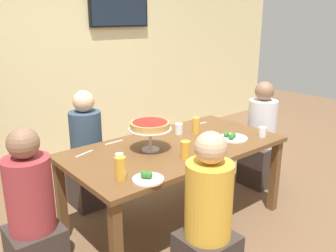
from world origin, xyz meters
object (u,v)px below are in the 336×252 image
Objects in this scene: diner_near_left at (208,229)px; cutlery_fork_near at (84,154)px; beer_glass_amber_short at (196,125)px; salad_plate_far_diner at (232,137)px; television at (119,8)px; diner_head_east at (260,142)px; beer_glass_amber_spare at (185,150)px; diner_far_left at (88,158)px; beer_glass_amber_tall at (121,168)px; dining_table at (175,154)px; diner_head_west at (33,223)px; water_glass_clear_spare at (179,129)px; cutlery_knife_near at (200,124)px; water_glass_clear_near at (262,132)px; cutlery_fork_far at (114,142)px; deep_dish_pizza_stand at (150,127)px; water_glass_clear_far at (119,160)px; salad_plate_near_diner at (147,177)px.

diner_near_left is 1.18m from cutlery_fork_near.
salad_plate_far_diner is at bearing -68.09° from beer_glass_amber_short.
diner_near_left is at bearing -130.06° from beer_glass_amber_short.
television reaches higher than diner_near_left.
beer_glass_amber_spare is (-1.36, -0.28, 0.32)m from diner_head_east.
diner_far_left is 1.14m from beer_glass_amber_tall.
diner_head_west is (-1.25, -0.01, -0.17)m from dining_table.
diner_head_east is 4.48× the size of salad_plate_far_diner.
diner_near_left is (-1.23, -2.91, -1.41)m from television.
water_glass_clear_spare is (0.64, 1.01, 0.30)m from diner_near_left.
beer_glass_amber_spare reaches higher than cutlery_knife_near.
diner_head_east is at bearing -11.46° from water_glass_clear_spare.
diner_near_left is 1.54m from cutlery_knife_near.
water_glass_clear_near is at bearing 106.78° from cutlery_knife_near.
salad_plate_far_diner is 1.43× the size of cutlery_fork_far.
diner_far_left is 1.59m from diner_near_left.
cutlery_fork_far is at bearing 145.53° from salad_plate_far_diner.
diner_head_east is at bearing 8.15° from beer_glass_amber_tall.
television is 2.38m from cutlery_fork_far.
diner_head_east reaches higher than beer_glass_amber_tall.
salad_plate_far_diner is (0.73, -0.25, -0.18)m from deep_dish_pizza_stand.
cutlery_fork_far is at bearing 110.99° from deep_dish_pizza_stand.
cutlery_fork_near is (-1.51, -1.79, -1.16)m from television.
television reaches higher than diner_head_west.
television is 8.87× the size of water_glass_clear_spare.
diner_far_left is at bearing 118.96° from dining_table.
water_glass_clear_far is (-0.98, -0.22, -0.02)m from beer_glass_amber_short.
water_glass_clear_far is (-0.20, 0.71, 0.30)m from diner_near_left.
beer_glass_amber_short is 0.84× the size of cutlery_knife_near.
salad_plate_far_diner is at bearing -21.65° from dining_table.
diner_head_west is at bearing 23.68° from cutlery_fork_far.
cutlery_fork_far is (-0.13, 0.35, -0.20)m from deep_dish_pizza_stand.
beer_glass_amber_spare is at bearing -173.78° from salad_plate_far_diner.
diner_head_west is at bearing 13.79° from cutlery_fork_near.
diner_head_east is at bearing 154.36° from cutlery_fork_near.
water_glass_clear_spare is (0.81, 0.61, 0.03)m from salad_plate_near_diner.
dining_table is 1.62× the size of diner_head_east.
diner_head_west is 0.68m from beer_glass_amber_tall.
cutlery_fork_near is (-1.92, 0.31, 0.25)m from diner_head_east.
diner_far_left reaches higher than water_glass_clear_far.
water_glass_clear_near is at bearing -91.44° from television.
beer_glass_amber_short reaches higher than water_glass_clear_far.
cutlery_knife_near is at bearing 28.07° from dining_table.
deep_dish_pizza_stand is 1.07m from water_glass_clear_near.
water_glass_clear_far reaches higher than water_glass_clear_near.
television is 3.48× the size of salad_plate_far_diner.
beer_glass_amber_short is at bearing 42.38° from cutlery_knife_near.
water_glass_clear_near is 0.51× the size of cutlery_knife_near.
dining_table is 0.42m from beer_glass_amber_short.
cutlery_fork_far is (-0.97, 0.07, 0.00)m from cutlery_knife_near.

